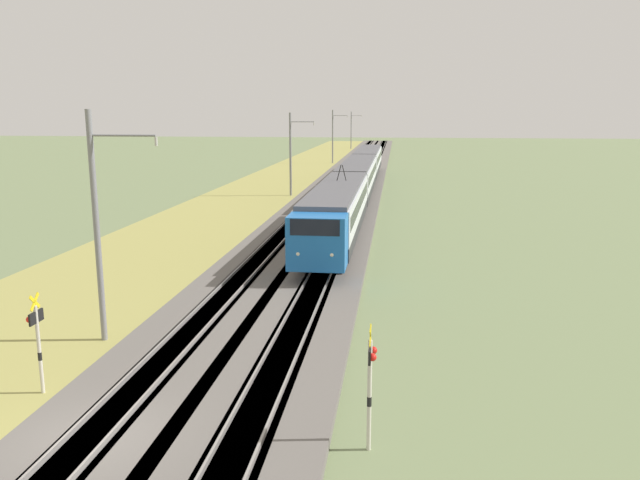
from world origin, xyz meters
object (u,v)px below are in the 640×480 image
Objects in this scene: passenger_train at (358,177)px; catenary_mast_near at (98,226)px; catenary_mast_mid at (291,154)px; catenary_mast_distant at (351,130)px; crossing_signal_aux at (37,335)px; crossing_signal_far at (370,376)px; catenary_mast_far at (333,136)px.

catenary_mast_near is at bearing -10.00° from passenger_train.
catenary_mast_mid is (41.38, -0.00, -0.08)m from catenary_mast_near.
passenger_train is 85.40m from catenary_mast_distant.
catenary_mast_mid reaches higher than crossing_signal_aux.
crossing_signal_far is 12.16m from catenary_mast_near.
passenger_train is 7.55m from catenary_mast_mid.
crossing_signal_far is 48.83m from catenary_mast_mid.
crossing_signal_aux is at bearing -178.25° from catenary_mast_near.
passenger_train is at bearing 94.05° from crossing_signal_far.
catenary_mast_distant reaches higher than passenger_train.
catenary_mast_far is (89.10, 10.10, 2.52)m from crossing_signal_far.
passenger_train is at bearing -10.00° from catenary_mast_near.
catenary_mast_far reaches higher than crossing_signal_far.
crossing_signal_aux is (-43.55, 6.75, -0.33)m from passenger_train.
crossing_signal_far is at bearing 4.05° from passenger_train.
catenary_mast_far reaches higher than catenary_mast_mid.
catenary_mast_near is (4.50, 0.14, 2.45)m from crossing_signal_aux.
crossing_signal_far is 1.03× the size of crossing_signal_aux.
crossing_signal_far is at bearing 169.54° from crossing_signal_aux.
crossing_signal_far is 89.71m from catenary_mast_far.
catenary_mast_far is (82.76, 0.00, 0.12)m from catenary_mast_near.
catenary_mast_mid is 0.96× the size of catenary_mast_far.
catenary_mast_distant is (82.76, 0.00, 0.08)m from catenary_mast_mid.
catenary_mast_distant is at bearing -175.38° from passenger_train.
crossing_signal_aux is at bearing -179.83° from catenary_mast_mid.
catenary_mast_mid reaches higher than passenger_train.
crossing_signal_far is at bearing -173.54° from catenary_mast_far.
catenary_mast_distant is at bearing 0.00° from catenary_mast_mid.
passenger_train is 45.50m from crossing_signal_far.
catenary_mast_far is at bearing 0.00° from catenary_mast_mid.
crossing_signal_aux is (1.84, 9.96, -0.05)m from crossing_signal_far.
catenary_mast_far reaches higher than crossing_signal_aux.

